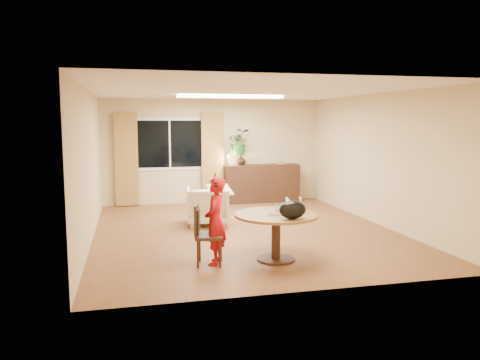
% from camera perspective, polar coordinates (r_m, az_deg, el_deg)
% --- Properties ---
extents(floor, '(6.50, 6.50, 0.00)m').
position_cam_1_polar(floor, '(8.89, 0.54, -6.20)').
color(floor, brown).
rests_on(floor, ground).
extents(ceiling, '(6.50, 6.50, 0.00)m').
position_cam_1_polar(ceiling, '(8.67, 0.56, 10.76)').
color(ceiling, white).
rests_on(ceiling, wall_back).
extents(wall_back, '(5.50, 0.00, 5.50)m').
position_cam_1_polar(wall_back, '(11.85, -3.23, 3.51)').
color(wall_back, tan).
rests_on(wall_back, floor).
extents(wall_left, '(0.00, 6.50, 6.50)m').
position_cam_1_polar(wall_left, '(8.46, -17.86, 1.69)').
color(wall_left, tan).
rests_on(wall_left, floor).
extents(wall_right, '(0.00, 6.50, 6.50)m').
position_cam_1_polar(wall_right, '(9.71, 16.52, 2.41)').
color(wall_right, tan).
rests_on(wall_right, floor).
extents(window, '(1.70, 0.03, 1.30)m').
position_cam_1_polar(window, '(11.68, -8.55, 4.37)').
color(window, white).
rests_on(window, wall_back).
extents(curtain_left, '(0.55, 0.08, 2.25)m').
position_cam_1_polar(curtain_left, '(11.59, -13.67, 2.46)').
color(curtain_left, olive).
rests_on(curtain_left, wall_back).
extents(curtain_right, '(0.55, 0.08, 2.25)m').
position_cam_1_polar(curtain_right, '(11.76, -3.38, 2.72)').
color(curtain_right, olive).
rests_on(curtain_right, wall_back).
extents(ceiling_panel, '(2.20, 0.35, 0.05)m').
position_cam_1_polar(ceiling_panel, '(9.83, -1.15, 10.14)').
color(ceiling_panel, white).
rests_on(ceiling_panel, ceiling).
extents(dining_table, '(1.23, 1.23, 0.70)m').
position_cam_1_polar(dining_table, '(6.96, 4.42, -5.34)').
color(dining_table, brown).
rests_on(dining_table, floor).
extents(dining_chair, '(0.50, 0.47, 0.88)m').
position_cam_1_polar(dining_chair, '(6.77, -3.75, -6.65)').
color(dining_chair, '#311D10').
rests_on(dining_chair, floor).
extents(child, '(0.54, 0.44, 1.26)m').
position_cam_1_polar(child, '(6.76, -3.05, -5.03)').
color(child, '#B8230E').
rests_on(child, floor).
extents(laptop, '(0.41, 0.30, 0.25)m').
position_cam_1_polar(laptop, '(6.86, 4.65, -3.19)').
color(laptop, '#B7B7BC').
rests_on(laptop, dining_table).
extents(tumbler, '(0.10, 0.10, 0.11)m').
position_cam_1_polar(tumbler, '(7.18, 4.65, -3.29)').
color(tumbler, white).
rests_on(tumbler, dining_table).
extents(wine_glass, '(0.08, 0.08, 0.22)m').
position_cam_1_polar(wine_glass, '(7.22, 7.38, -2.85)').
color(wine_glass, white).
rests_on(wine_glass, dining_table).
extents(pot_lid, '(0.22, 0.22, 0.03)m').
position_cam_1_polar(pot_lid, '(7.29, 5.86, -3.46)').
color(pot_lid, white).
rests_on(pot_lid, dining_table).
extents(handbag, '(0.40, 0.24, 0.26)m').
position_cam_1_polar(handbag, '(6.57, 6.43, -3.62)').
color(handbag, black).
rests_on(handbag, dining_table).
extents(armchair, '(0.90, 0.92, 0.76)m').
position_cam_1_polar(armchair, '(9.40, -4.02, -3.14)').
color(armchair, '#C2AD9A').
rests_on(armchair, floor).
extents(throw, '(0.49, 0.59, 0.03)m').
position_cam_1_polar(throw, '(9.36, -2.48, -0.73)').
color(throw, beige).
rests_on(throw, armchair).
extents(sideboard, '(1.92, 0.47, 0.96)m').
position_cam_1_polar(sideboard, '(11.97, 2.61, -0.40)').
color(sideboard, '#311D10').
rests_on(sideboard, floor).
extents(vase, '(0.25, 0.25, 0.25)m').
position_cam_1_polar(vase, '(11.77, 0.14, 2.44)').
color(vase, black).
rests_on(vase, sideboard).
extents(bouquet, '(0.72, 0.67, 0.66)m').
position_cam_1_polar(bouquet, '(11.73, -0.07, 4.65)').
color(bouquet, '#306D28').
rests_on(bouquet, vase).
extents(book_stack, '(0.20, 0.16, 0.08)m').
position_cam_1_polar(book_stack, '(12.06, 4.99, 2.13)').
color(book_stack, brown).
rests_on(book_stack, sideboard).
extents(desk_lamp, '(0.14, 0.14, 0.31)m').
position_cam_1_polar(desk_lamp, '(11.64, -1.46, 2.54)').
color(desk_lamp, black).
rests_on(desk_lamp, sideboard).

